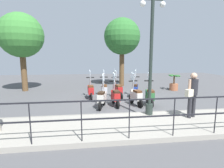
{
  "coord_description": "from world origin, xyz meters",
  "views": [
    {
      "loc": [
        -8.45,
        1.62,
        2.31
      ],
      "look_at": [
        0.2,
        0.5,
        0.9
      ],
      "focal_mm": 28.0,
      "sensor_mm": 36.0,
      "label": 1
    }
  ],
  "objects_px": {
    "scooter_far_1": "(117,89)",
    "potted_palm": "(174,84)",
    "scooter_near_3": "(102,97)",
    "scooter_far_2": "(104,89)",
    "lamp_post_near": "(151,62)",
    "tree_distant": "(122,37)",
    "scooter_near_1": "(136,95)",
    "pedestrian_with_bag": "(192,92)",
    "tree_large": "(21,36)",
    "scooter_far_3": "(91,90)",
    "scooter_near_2": "(115,96)",
    "scooter_near_0": "(150,95)",
    "scooter_far_0": "(135,89)"
  },
  "relations": [
    {
      "from": "scooter_far_1",
      "to": "potted_palm",
      "type": "bearing_deg",
      "value": -83.42
    },
    {
      "from": "scooter_near_3",
      "to": "scooter_far_2",
      "type": "xyz_separation_m",
      "value": [
        1.85,
        -0.25,
        0.0
      ]
    },
    {
      "from": "scooter_near_3",
      "to": "potted_palm",
      "type": "bearing_deg",
      "value": -39.77
    },
    {
      "from": "lamp_post_near",
      "to": "potted_palm",
      "type": "bearing_deg",
      "value": -34.95
    },
    {
      "from": "tree_distant",
      "to": "potted_palm",
      "type": "height_order",
      "value": "tree_distant"
    },
    {
      "from": "lamp_post_near",
      "to": "tree_distant",
      "type": "relative_size",
      "value": 0.87
    },
    {
      "from": "scooter_near_1",
      "to": "pedestrian_with_bag",
      "type": "bearing_deg",
      "value": -162.17
    },
    {
      "from": "tree_distant",
      "to": "potted_palm",
      "type": "distance_m",
      "value": 5.03
    },
    {
      "from": "pedestrian_with_bag",
      "to": "tree_large",
      "type": "bearing_deg",
      "value": 25.79
    },
    {
      "from": "scooter_near_1",
      "to": "scooter_far_2",
      "type": "xyz_separation_m",
      "value": [
        1.7,
        1.33,
        0.0
      ]
    },
    {
      "from": "scooter_far_1",
      "to": "scooter_far_3",
      "type": "distance_m",
      "value": 1.46
    },
    {
      "from": "scooter_near_2",
      "to": "scooter_near_3",
      "type": "xyz_separation_m",
      "value": [
        -0.2,
        0.63,
        0.0
      ]
    },
    {
      "from": "scooter_far_2",
      "to": "scooter_far_1",
      "type": "bearing_deg",
      "value": -100.29
    },
    {
      "from": "scooter_near_0",
      "to": "scooter_far_1",
      "type": "xyz_separation_m",
      "value": [
        1.59,
        1.28,
        0.0
      ]
    },
    {
      "from": "scooter_near_2",
      "to": "scooter_far_0",
      "type": "height_order",
      "value": "same"
    },
    {
      "from": "tree_distant",
      "to": "lamp_post_near",
      "type": "bearing_deg",
      "value": 177.8
    },
    {
      "from": "scooter_far_1",
      "to": "scooter_far_3",
      "type": "height_order",
      "value": "same"
    },
    {
      "from": "scooter_far_3",
      "to": "pedestrian_with_bag",
      "type": "bearing_deg",
      "value": -141.34
    },
    {
      "from": "lamp_post_near",
      "to": "tree_distant",
      "type": "distance_m",
      "value": 7.27
    },
    {
      "from": "lamp_post_near",
      "to": "scooter_near_2",
      "type": "relative_size",
      "value": 2.86
    },
    {
      "from": "lamp_post_near",
      "to": "scooter_far_2",
      "type": "distance_m",
      "value": 4.0
    },
    {
      "from": "pedestrian_with_bag",
      "to": "scooter_far_3",
      "type": "bearing_deg",
      "value": 18.27
    },
    {
      "from": "scooter_far_1",
      "to": "scooter_far_2",
      "type": "relative_size",
      "value": 1.0
    },
    {
      "from": "scooter_near_0",
      "to": "pedestrian_with_bag",
      "type": "bearing_deg",
      "value": -155.35
    },
    {
      "from": "tree_large",
      "to": "scooter_far_2",
      "type": "height_order",
      "value": "tree_large"
    },
    {
      "from": "scooter_far_1",
      "to": "scooter_far_3",
      "type": "bearing_deg",
      "value": 71.91
    },
    {
      "from": "scooter_near_0",
      "to": "scooter_far_0",
      "type": "height_order",
      "value": "same"
    },
    {
      "from": "scooter_near_1",
      "to": "scooter_far_3",
      "type": "relative_size",
      "value": 1.0
    },
    {
      "from": "tree_distant",
      "to": "scooter_near_3",
      "type": "relative_size",
      "value": 3.3
    },
    {
      "from": "scooter_near_2",
      "to": "scooter_near_1",
      "type": "bearing_deg",
      "value": -98.81
    },
    {
      "from": "tree_large",
      "to": "scooter_far_2",
      "type": "distance_m",
      "value": 6.5
    },
    {
      "from": "scooter_near_2",
      "to": "scooter_near_3",
      "type": "height_order",
      "value": "same"
    },
    {
      "from": "scooter_near_3",
      "to": "scooter_far_0",
      "type": "distance_m",
      "value": 2.66
    },
    {
      "from": "scooter_near_1",
      "to": "scooter_near_2",
      "type": "distance_m",
      "value": 0.95
    },
    {
      "from": "scooter_near_1",
      "to": "scooter_far_0",
      "type": "distance_m",
      "value": 1.66
    },
    {
      "from": "tree_distant",
      "to": "scooter_far_1",
      "type": "distance_m",
      "value": 5.1
    },
    {
      "from": "tree_large",
      "to": "scooter_far_0",
      "type": "bearing_deg",
      "value": -112.02
    },
    {
      "from": "scooter_near_0",
      "to": "scooter_near_3",
      "type": "xyz_separation_m",
      "value": [
        -0.12,
        2.25,
        0.0
      ]
    },
    {
      "from": "scooter_near_0",
      "to": "scooter_far_2",
      "type": "height_order",
      "value": "same"
    },
    {
      "from": "scooter_far_0",
      "to": "pedestrian_with_bag",
      "type": "bearing_deg",
      "value": -147.93
    },
    {
      "from": "scooter_far_1",
      "to": "scooter_far_2",
      "type": "xyz_separation_m",
      "value": [
        0.14,
        0.72,
        0.0
      ]
    },
    {
      "from": "tree_large",
      "to": "scooter_near_0",
      "type": "distance_m",
      "value": 8.87
    },
    {
      "from": "potted_palm",
      "to": "scooter_near_1",
      "type": "bearing_deg",
      "value": 132.87
    },
    {
      "from": "lamp_post_near",
      "to": "scooter_near_2",
      "type": "xyz_separation_m",
      "value": [
        1.73,
        1.01,
        -1.63
      ]
    },
    {
      "from": "tree_distant",
      "to": "scooter_near_1",
      "type": "height_order",
      "value": "tree_distant"
    },
    {
      "from": "scooter_near_3",
      "to": "scooter_far_3",
      "type": "relative_size",
      "value": 1.0
    },
    {
      "from": "scooter_near_2",
      "to": "scooter_far_1",
      "type": "xyz_separation_m",
      "value": [
        1.51,
        -0.34,
        0.0
      ]
    },
    {
      "from": "pedestrian_with_bag",
      "to": "scooter_near_0",
      "type": "xyz_separation_m",
      "value": [
        2.16,
        0.75,
        -0.6
      ]
    },
    {
      "from": "tree_large",
      "to": "scooter_far_3",
      "type": "distance_m",
      "value": 5.98
    },
    {
      "from": "scooter_far_2",
      "to": "tree_large",
      "type": "bearing_deg",
      "value": 63.05
    }
  ]
}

